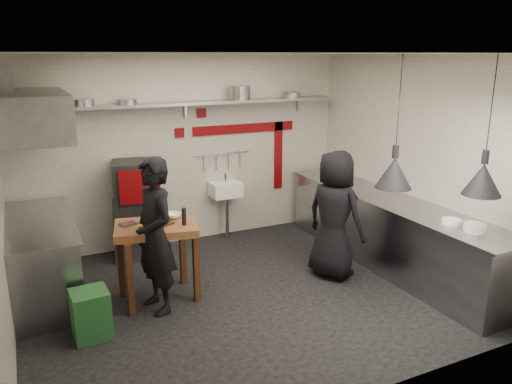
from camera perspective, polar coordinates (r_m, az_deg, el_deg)
name	(u,v)px	position (r m, az deg, el deg)	size (l,w,h in m)	color
floor	(245,295)	(6.12, -1.28, -11.66)	(5.00, 5.00, 0.00)	black
ceiling	(243,53)	(5.45, -1.46, 15.56)	(5.00, 5.00, 0.00)	beige
wall_back	(186,151)	(7.54, -7.97, 4.69)	(5.00, 0.04, 2.80)	beige
wall_front	(358,243)	(3.89, 11.55, -5.76)	(5.00, 0.04, 2.80)	beige
wall_right	(414,162)	(7.00, 17.65, 3.28)	(0.04, 4.20, 2.80)	beige
red_band_horiz	(245,128)	(7.82, -1.31, 7.28)	(1.70, 0.02, 0.14)	#67060A
red_band_vert	(278,155)	(8.16, 2.56, 4.20)	(0.14, 0.02, 1.10)	#67060A
red_tile_a	(202,113)	(7.52, -6.25, 8.95)	(0.14, 0.02, 0.14)	#67060A
red_tile_b	(179,133)	(7.45, -8.74, 6.71)	(0.14, 0.02, 0.14)	#67060A
back_shelf	(188,103)	(7.27, -7.74, 10.03)	(4.60, 0.34, 0.04)	gray
shelf_bracket_left	(45,116)	(7.09, -23.00, 8.01)	(0.04, 0.06, 0.24)	gray
shelf_bracket_mid	(185,109)	(7.43, -8.08, 9.35)	(0.04, 0.06, 0.24)	gray
shelf_bracket_right	(298,104)	(8.20, 4.85, 10.01)	(0.04, 0.06, 0.24)	gray
pan_far_left	(84,102)	(6.96, -19.04, 9.65)	(0.25, 0.25, 0.09)	gray
pan_mid_left	(127,102)	(7.05, -14.53, 9.97)	(0.26, 0.26, 0.07)	gray
stock_pot	(240,93)	(7.55, -1.85, 11.27)	(0.32, 0.32, 0.20)	gray
pan_right	(292,95)	(7.95, 4.12, 11.02)	(0.27, 0.27, 0.08)	gray
oven_stand	(141,228)	(7.33, -13.06, -3.99)	(0.74, 0.67, 0.80)	gray
combi_oven	(136,182)	(7.09, -13.54, 1.15)	(0.61, 0.57, 0.58)	black
oven_door	(140,187)	(6.80, -13.12, 0.56)	(0.54, 0.03, 0.46)	#67060A
oven_glass	(143,187)	(6.80, -12.81, 0.58)	(0.38, 0.02, 0.34)	black
hand_sink	(226,189)	(7.70, -3.49, 0.29)	(0.46, 0.34, 0.22)	white
sink_tap	(225,178)	(7.65, -3.51, 1.59)	(0.03, 0.03, 0.14)	gray
sink_drain	(227,217)	(7.79, -3.33, -2.91)	(0.06, 0.06, 0.66)	gray
utensil_rail	(222,153)	(7.70, -3.95, 4.42)	(0.02, 0.02, 0.90)	gray
counter_right	(389,233)	(7.03, 14.93, -4.53)	(0.70, 3.80, 0.90)	gray
counter_right_top	(391,200)	(6.89, 15.19, -0.89)	(0.76, 3.90, 0.03)	gray
plate_stack	(475,228)	(5.92, 23.75, -3.75)	(0.23, 0.23, 0.09)	white
small_bowl_right	(452,221)	(6.10, 21.45, -3.14)	(0.22, 0.22, 0.05)	white
counter_left	(42,260)	(6.46, -23.22, -7.11)	(0.70, 1.90, 0.90)	gray
counter_left_top	(38,222)	(6.30, -23.66, -3.19)	(0.76, 2.00, 0.03)	gray
extractor_hood	(30,115)	(6.05, -24.45, 8.03)	(0.78, 1.60, 0.50)	gray
green_bin	(91,314)	(5.46, -18.35, -13.09)	(0.36, 0.36, 0.50)	#1E5226
prep_table	(158,262)	(5.97, -11.15, -7.83)	(0.92, 0.64, 0.92)	brown
cutting_board	(158,224)	(5.77, -11.15, -3.62)	(0.31, 0.22, 0.03)	#432313
pepper_mill	(184,217)	(5.70, -8.23, -2.79)	(0.05, 0.05, 0.20)	black
lemon_a	(140,227)	(5.62, -13.11, -3.96)	(0.08, 0.08, 0.08)	yellow
lemon_b	(151,226)	(5.63, -11.95, -3.87)	(0.08, 0.08, 0.08)	yellow
veg_ball	(164,216)	(5.93, -10.47, -2.68)	(0.09, 0.09, 0.09)	#5B9C3C
steel_tray	(128,224)	(5.84, -14.38, -3.57)	(0.18, 0.12, 0.03)	gray
bowl	(173,216)	(5.98, -9.42, -2.69)	(0.19, 0.19, 0.06)	white
heat_lamp_near	(398,123)	(5.43, 15.89, 7.60)	(0.39, 0.39, 1.40)	black
heat_lamp_far	(489,127)	(5.50, 25.10, 6.77)	(0.39, 0.39, 1.41)	black
chef_left	(155,236)	(5.57, -11.49, -4.99)	(0.64, 0.42, 1.75)	black
chef_right	(335,215)	(6.41, 8.96, -2.58)	(0.81, 0.53, 1.65)	black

